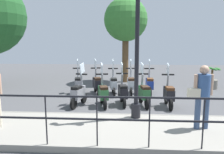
{
  "coord_description": "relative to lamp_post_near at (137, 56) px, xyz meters",
  "views": [
    {
      "loc": [
        -8.44,
        -0.04,
        2.29
      ],
      "look_at": [
        0.2,
        0.5,
        0.9
      ],
      "focal_mm": 35.0,
      "sensor_mm": 36.0,
      "label": 1
    }
  ],
  "objects": [
    {
      "name": "ground_plane",
      "position": [
        2.4,
        0.35,
        -1.9
      ],
      "size": [
        28.0,
        28.0,
        0.0
      ],
      "primitive_type": "plane",
      "color": "#4C4C4F"
    },
    {
      "name": "promenade_walkway",
      "position": [
        -0.75,
        0.35,
        -1.83
      ],
      "size": [
        2.2,
        20.0,
        0.15
      ],
      "color": "gray",
      "rests_on": "ground_plane"
    },
    {
      "name": "scooter_near_4",
      "position": [
        1.5,
        1.98,
        -1.42
      ],
      "size": [
        1.21,
        0.51,
        1.54
      ],
      "rotation": [
        0.0,
        0.0,
        -0.24
      ],
      "color": "black",
      "rests_on": "ground_plane"
    },
    {
      "name": "scooter_far_3",
      "position": [
        3.41,
        1.57,
        -1.42
      ],
      "size": [
        1.19,
        0.55,
        1.54
      ],
      "rotation": [
        0.0,
        0.0,
        0.31
      ],
      "color": "black",
      "rests_on": "ground_plane"
    },
    {
      "name": "scooter_far_0",
      "position": [
        3.36,
        -0.74,
        -1.42
      ],
      "size": [
        1.23,
        0.44,
        1.54
      ],
      "rotation": [
        0.0,
        0.0,
        -0.01
      ],
      "color": "black",
      "rests_on": "ground_plane"
    },
    {
      "name": "potted_palm",
      "position": [
        4.85,
        -3.95,
        -1.46
      ],
      "size": [
        1.06,
        0.66,
        1.05
      ],
      "color": "slate",
      "rests_on": "ground_plane"
    },
    {
      "name": "scooter_near_2",
      "position": [
        1.76,
        0.4,
        -1.42
      ],
      "size": [
        1.23,
        0.45,
        1.54
      ],
      "rotation": [
        0.0,
        0.0,
        0.14
      ],
      "color": "black",
      "rests_on": "ground_plane"
    },
    {
      "name": "scooter_near_1",
      "position": [
        1.67,
        -0.36,
        -1.42
      ],
      "size": [
        1.22,
        0.48,
        1.54
      ],
      "rotation": [
        0.0,
        0.0,
        0.19
      ],
      "color": "black",
      "rests_on": "ground_plane"
    },
    {
      "name": "tree_distant",
      "position": [
        6.5,
        0.33,
        1.58
      ],
      "size": [
        2.44,
        2.44,
        4.75
      ],
      "color": "brown",
      "rests_on": "ground_plane"
    },
    {
      "name": "scooter_near_0",
      "position": [
        1.57,
        -1.22,
        -1.42
      ],
      "size": [
        1.23,
        0.44,
        1.54
      ],
      "rotation": [
        0.0,
        0.0,
        0.01
      ],
      "color": "black",
      "rests_on": "ground_plane"
    },
    {
      "name": "scooter_far_4",
      "position": [
        3.29,
        2.39,
        -1.42
      ],
      "size": [
        1.22,
        0.5,
        1.54
      ],
      "rotation": [
        0.0,
        0.0,
        0.22
      ],
      "color": "black",
      "rests_on": "ground_plane"
    },
    {
      "name": "scooter_far_2",
      "position": [
        3.27,
        0.83,
        -1.42
      ],
      "size": [
        1.23,
        0.44,
        1.54
      ],
      "rotation": [
        0.0,
        0.0,
        0.12
      ],
      "color": "black",
      "rests_on": "ground_plane"
    },
    {
      "name": "scooter_far_1",
      "position": [
        3.38,
        0.07,
        -1.42
      ],
      "size": [
        1.23,
        0.44,
        1.54
      ],
      "rotation": [
        0.0,
        0.0,
        0.02
      ],
      "color": "black",
      "rests_on": "ground_plane"
    },
    {
      "name": "fence_railing",
      "position": [
        -1.8,
        0.35,
        -1.02
      ],
      "size": [
        0.04,
        16.03,
        1.07
      ],
      "color": "black",
      "rests_on": "promenade_walkway"
    },
    {
      "name": "lamp_post_near",
      "position": [
        0.0,
        0.0,
        0.0
      ],
      "size": [
        0.26,
        0.9,
        3.98
      ],
      "color": "black",
      "rests_on": "promenade_walkway"
    },
    {
      "name": "pedestrian_with_bag",
      "position": [
        -0.72,
        -1.57,
        -0.82
      ],
      "size": [
        0.37,
        0.64,
        1.59
      ],
      "rotation": [
        0.0,
        0.0,
        0.15
      ],
      "color": "#384C70",
      "rests_on": "promenade_walkway"
    },
    {
      "name": "scooter_near_3",
      "position": [
        1.53,
        1.1,
        -1.42
      ],
      "size": [
        1.21,
        0.52,
        1.54
      ],
      "rotation": [
        0.0,
        0.0,
        0.25
      ],
      "color": "black",
      "rests_on": "ground_plane"
    }
  ]
}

